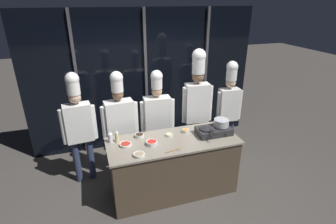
{
  "coord_description": "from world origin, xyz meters",
  "views": [
    {
      "loc": [
        -1.11,
        -3.2,
        2.84
      ],
      "look_at": [
        0.0,
        0.25,
        1.26
      ],
      "focal_mm": 28.0,
      "sensor_mm": 36.0,
      "label": 1
    }
  ],
  "objects_px": {
    "serving_spoon_slotted": "(177,149)",
    "prep_bowl_ginger": "(169,135)",
    "squeeze_bottle_oil": "(117,136)",
    "chef_pastry": "(197,99)",
    "prep_bowl_chili_flakes": "(125,144)",
    "chef_head": "(78,122)",
    "squeeze_bottle_clear": "(110,137)",
    "chef_apprentice": "(229,102)",
    "prep_bowl_carrots": "(185,131)",
    "frying_pan": "(207,127)",
    "prep_bowl_bell_pepper": "(152,143)",
    "chef_line": "(157,115)",
    "portable_stove": "(214,131)",
    "chef_sous": "(120,119)",
    "prep_bowl_mushrooms": "(139,154)",
    "stock_pot": "(221,123)",
    "prep_bowl_soy_glaze": "(139,135)"
  },
  "relations": [
    {
      "from": "serving_spoon_slotted",
      "to": "prep_bowl_ginger",
      "type": "bearing_deg",
      "value": 86.82
    },
    {
      "from": "squeeze_bottle_oil",
      "to": "chef_pastry",
      "type": "distance_m",
      "value": 1.53
    },
    {
      "from": "prep_bowl_chili_flakes",
      "to": "chef_head",
      "type": "distance_m",
      "value": 0.91
    },
    {
      "from": "squeeze_bottle_clear",
      "to": "chef_apprentice",
      "type": "height_order",
      "value": "chef_apprentice"
    },
    {
      "from": "prep_bowl_carrots",
      "to": "chef_pastry",
      "type": "bearing_deg",
      "value": 50.34
    },
    {
      "from": "frying_pan",
      "to": "serving_spoon_slotted",
      "type": "bearing_deg",
      "value": -155.73
    },
    {
      "from": "chef_pastry",
      "to": "prep_bowl_ginger",
      "type": "bearing_deg",
      "value": 42.73
    },
    {
      "from": "prep_bowl_bell_pepper",
      "to": "chef_line",
      "type": "relative_size",
      "value": 0.09
    },
    {
      "from": "frying_pan",
      "to": "prep_bowl_carrots",
      "type": "height_order",
      "value": "frying_pan"
    },
    {
      "from": "portable_stove",
      "to": "chef_sous",
      "type": "bearing_deg",
      "value": 151.72
    },
    {
      "from": "prep_bowl_chili_flakes",
      "to": "prep_bowl_bell_pepper",
      "type": "bearing_deg",
      "value": -13.82
    },
    {
      "from": "frying_pan",
      "to": "chef_apprentice",
      "type": "relative_size",
      "value": 0.22
    },
    {
      "from": "chef_head",
      "to": "prep_bowl_carrots",
      "type": "bearing_deg",
      "value": 155.69
    },
    {
      "from": "squeeze_bottle_clear",
      "to": "chef_apprentice",
      "type": "distance_m",
      "value": 2.25
    },
    {
      "from": "prep_bowl_mushrooms",
      "to": "squeeze_bottle_oil",
      "type": "bearing_deg",
      "value": 116.29
    },
    {
      "from": "squeeze_bottle_clear",
      "to": "chef_line",
      "type": "xyz_separation_m",
      "value": [
        0.85,
        0.52,
        0.02
      ]
    },
    {
      "from": "prep_bowl_bell_pepper",
      "to": "stock_pot",
      "type": "bearing_deg",
      "value": 1.21
    },
    {
      "from": "prep_bowl_chili_flakes",
      "to": "chef_apprentice",
      "type": "xyz_separation_m",
      "value": [
        2.01,
        0.64,
        0.16
      ]
    },
    {
      "from": "stock_pot",
      "to": "squeeze_bottle_clear",
      "type": "distance_m",
      "value": 1.69
    },
    {
      "from": "prep_bowl_carrots",
      "to": "squeeze_bottle_oil",
      "type": "bearing_deg",
      "value": 178.36
    },
    {
      "from": "serving_spoon_slotted",
      "to": "chef_sous",
      "type": "distance_m",
      "value": 1.18
    },
    {
      "from": "portable_stove",
      "to": "chef_sous",
      "type": "relative_size",
      "value": 0.29
    },
    {
      "from": "portable_stove",
      "to": "prep_bowl_ginger",
      "type": "relative_size",
      "value": 5.12
    },
    {
      "from": "prep_bowl_chili_flakes",
      "to": "chef_line",
      "type": "relative_size",
      "value": 0.1
    },
    {
      "from": "prep_bowl_chili_flakes",
      "to": "prep_bowl_ginger",
      "type": "bearing_deg",
      "value": 7.16
    },
    {
      "from": "frying_pan",
      "to": "chef_head",
      "type": "xyz_separation_m",
      "value": [
        -1.85,
        0.72,
        0.03
      ]
    },
    {
      "from": "portable_stove",
      "to": "prep_bowl_carrots",
      "type": "bearing_deg",
      "value": 155.3
    },
    {
      "from": "squeeze_bottle_oil",
      "to": "prep_bowl_chili_flakes",
      "type": "relative_size",
      "value": 1.14
    },
    {
      "from": "portable_stove",
      "to": "prep_bowl_ginger",
      "type": "bearing_deg",
      "value": 167.39
    },
    {
      "from": "chef_pastry",
      "to": "serving_spoon_slotted",
      "type": "bearing_deg",
      "value": 58.99
    },
    {
      "from": "prep_bowl_mushrooms",
      "to": "chef_head",
      "type": "xyz_separation_m",
      "value": [
        -0.74,
        0.96,
        0.15
      ]
    },
    {
      "from": "prep_bowl_ginger",
      "to": "prep_bowl_bell_pepper",
      "type": "height_order",
      "value": "prep_bowl_bell_pepper"
    },
    {
      "from": "chef_pastry",
      "to": "frying_pan",
      "type": "bearing_deg",
      "value": 86.44
    },
    {
      "from": "prep_bowl_soy_glaze",
      "to": "prep_bowl_mushrooms",
      "type": "height_order",
      "value": "prep_bowl_soy_glaze"
    },
    {
      "from": "squeeze_bottle_oil",
      "to": "prep_bowl_chili_flakes",
      "type": "distance_m",
      "value": 0.19
    },
    {
      "from": "frying_pan",
      "to": "squeeze_bottle_clear",
      "type": "relative_size",
      "value": 2.4
    },
    {
      "from": "portable_stove",
      "to": "prep_bowl_bell_pepper",
      "type": "relative_size",
      "value": 3.25
    },
    {
      "from": "frying_pan",
      "to": "chef_line",
      "type": "distance_m",
      "value": 0.95
    },
    {
      "from": "prep_bowl_bell_pepper",
      "to": "chef_pastry",
      "type": "relative_size",
      "value": 0.08
    },
    {
      "from": "stock_pot",
      "to": "prep_bowl_bell_pepper",
      "type": "height_order",
      "value": "stock_pot"
    },
    {
      "from": "prep_bowl_soy_glaze",
      "to": "prep_bowl_chili_flakes",
      "type": "bearing_deg",
      "value": -142.67
    },
    {
      "from": "prep_bowl_ginger",
      "to": "chef_line",
      "type": "height_order",
      "value": "chef_line"
    },
    {
      "from": "portable_stove",
      "to": "prep_bowl_mushrooms",
      "type": "distance_m",
      "value": 1.25
    },
    {
      "from": "stock_pot",
      "to": "prep_bowl_bell_pepper",
      "type": "xyz_separation_m",
      "value": [
        -1.11,
        -0.02,
        -0.14
      ]
    },
    {
      "from": "serving_spoon_slotted",
      "to": "chef_pastry",
      "type": "xyz_separation_m",
      "value": [
        0.69,
        0.91,
        0.33
      ]
    },
    {
      "from": "frying_pan",
      "to": "chef_line",
      "type": "relative_size",
      "value": 0.23
    },
    {
      "from": "chef_line",
      "to": "prep_bowl_mushrooms",
      "type": "bearing_deg",
      "value": 65.7
    },
    {
      "from": "prep_bowl_chili_flakes",
      "to": "chef_pastry",
      "type": "relative_size",
      "value": 0.08
    },
    {
      "from": "prep_bowl_mushrooms",
      "to": "prep_bowl_bell_pepper",
      "type": "relative_size",
      "value": 0.96
    },
    {
      "from": "stock_pot",
      "to": "chef_pastry",
      "type": "relative_size",
      "value": 0.12
    }
  ]
}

